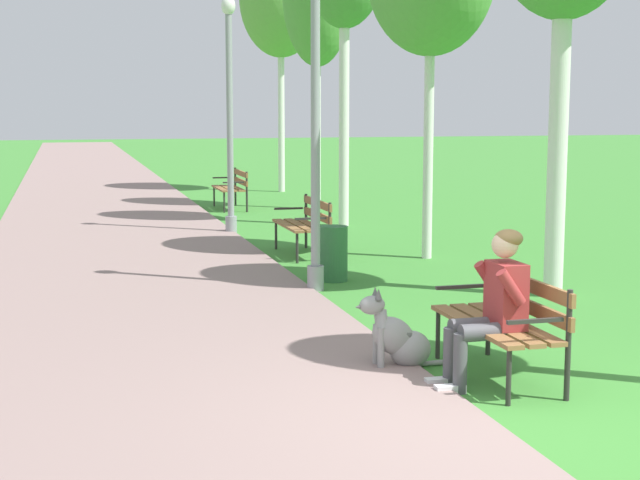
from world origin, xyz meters
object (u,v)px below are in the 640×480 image
park_bench_mid (306,221)px  park_bench_far (233,185)px  lamp_post_near (315,113)px  park_bench_near (505,316)px  person_seated_on_near_bench (493,302)px  lamp_post_mid (230,112)px  dog_grey (399,339)px  litter_bin (333,254)px

park_bench_mid → park_bench_far: bearing=89.5°
park_bench_far → lamp_post_near: bearing=-93.8°
park_bench_near → person_seated_on_near_bench: (-0.21, -0.20, 0.17)m
park_bench_far → lamp_post_mid: 4.29m
person_seated_on_near_bench → park_bench_far: bearing=88.8°
lamp_post_mid → dog_grey: bearing=-90.7°
park_bench_near → lamp_post_near: bearing=97.7°
dog_grey → litter_bin: bearing=81.8°
dog_grey → lamp_post_mid: lamp_post_mid is taller
lamp_post_mid → litter_bin: 5.19m
dog_grey → lamp_post_near: size_ratio=0.20×
dog_grey → park_bench_mid: bearing=83.0°
park_bench_far → dog_grey: size_ratio=1.81×
park_bench_mid → litter_bin: bearing=-94.7°
lamp_post_near → lamp_post_mid: size_ratio=1.01×
lamp_post_near → lamp_post_mid: 5.41m
park_bench_mid → park_bench_far: same height
park_bench_near → dog_grey: bearing=147.5°
park_bench_mid → park_bench_far: 6.65m
dog_grey → park_bench_near: bearing=-32.5°
park_bench_near → dog_grey: park_bench_near is taller
park_bench_mid → litter_bin: park_bench_mid is taller
park_bench_mid → litter_bin: (-0.18, -2.13, -0.16)m
park_bench_mid → lamp_post_near: bearing=-101.7°
park_bench_near → litter_bin: bearing=92.0°
person_seated_on_near_bench → dog_grey: 0.96m
dog_grey → litter_bin: dog_grey is taller
park_bench_near → park_bench_mid: (0.02, 6.67, 0.00)m
lamp_post_near → lamp_post_mid: lamp_post_near is taller
park_bench_far → lamp_post_near: 9.49m
park_bench_near → lamp_post_near: (-0.54, 3.99, 1.60)m
park_bench_mid → litter_bin: size_ratio=2.14×
lamp_post_mid → litter_bin: size_ratio=5.78×
dog_grey → litter_bin: (0.59, 4.07, 0.09)m
park_bench_far → person_seated_on_near_bench: bearing=-91.2°
park_bench_near → lamp_post_mid: size_ratio=0.37×
park_bench_mid → lamp_post_near: lamp_post_near is taller
lamp_post_mid → park_bench_mid: bearing=-76.6°
dog_grey → lamp_post_mid: 9.11m
park_bench_mid → person_seated_on_near_bench: 6.88m
litter_bin → lamp_post_near: bearing=-124.6°
person_seated_on_near_bench → dog_grey: size_ratio=1.51×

